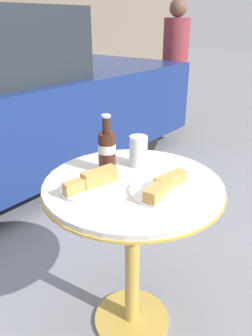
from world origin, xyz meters
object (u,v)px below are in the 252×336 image
(lunch_plate_near, at_px, (163,188))
(lunch_plate_far, at_px, (90,184))
(cola_bottle_left, at_px, (107,150))
(bistro_table, at_px, (133,216))
(pedestrian, at_px, (175,59))
(drinking_glass, at_px, (138,152))

(lunch_plate_near, height_order, lunch_plate_far, lunch_plate_far)
(cola_bottle_left, xyz_separation_m, lunch_plate_far, (-0.16, -0.06, -0.07))
(bistro_table, relative_size, pedestrian, 0.49)
(pedestrian, bearing_deg, lunch_plate_near, -149.68)
(cola_bottle_left, relative_size, lunch_plate_far, 1.09)
(cola_bottle_left, relative_size, pedestrian, 0.16)
(lunch_plate_near, relative_size, pedestrian, 0.16)
(lunch_plate_far, relative_size, pedestrian, 0.14)
(cola_bottle_left, height_order, pedestrian, pedestrian)
(lunch_plate_near, bearing_deg, drinking_glass, 57.03)
(lunch_plate_far, bearing_deg, lunch_plate_near, -56.20)
(drinking_glass, bearing_deg, lunch_plate_far, 179.28)
(drinking_glass, xyz_separation_m, pedestrian, (2.72, 1.45, 0.06))
(lunch_plate_near, distance_m, lunch_plate_far, 0.27)
(bistro_table, bearing_deg, drinking_glass, 29.79)
(cola_bottle_left, distance_m, drinking_glass, 0.15)
(lunch_plate_near, bearing_deg, pedestrian, 30.32)
(bistro_table, distance_m, lunch_plate_near, 0.23)
(drinking_glass, relative_size, lunch_plate_far, 0.59)
(bistro_table, distance_m, cola_bottle_left, 0.30)
(bistro_table, xyz_separation_m, pedestrian, (2.87, 1.54, 0.29))
(lunch_plate_near, bearing_deg, cola_bottle_left, 87.46)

